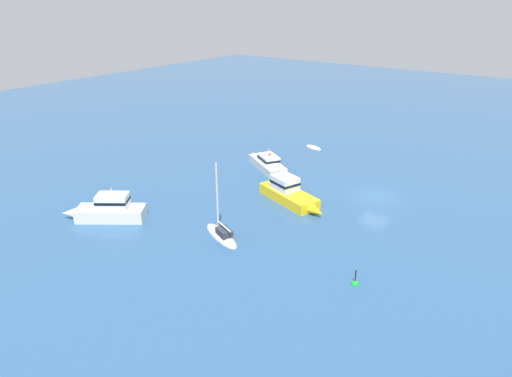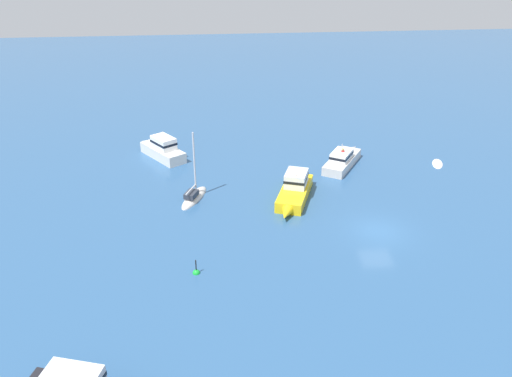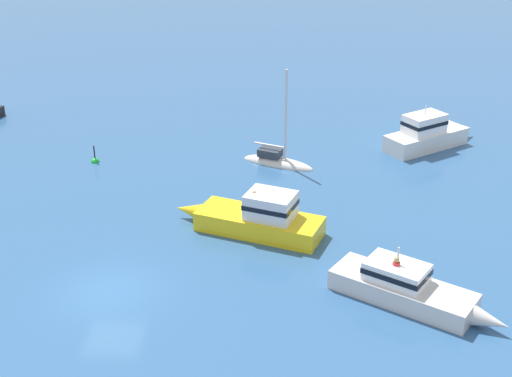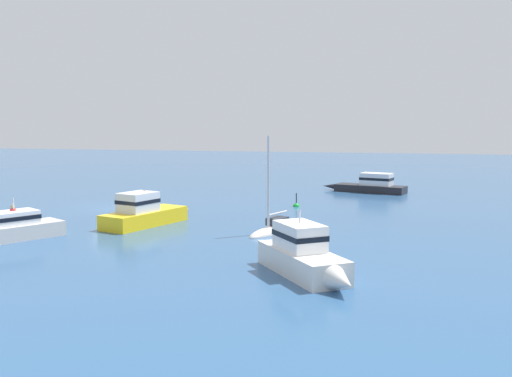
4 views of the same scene
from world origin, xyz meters
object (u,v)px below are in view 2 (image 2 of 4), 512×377
at_px(cabin_cruiser_1, 162,149).
at_px(cabin_cruiser_2, 295,190).
at_px(sloop, 194,197).
at_px(channel_buoy, 196,273).
at_px(powerboat, 343,159).
at_px(rib, 437,164).

xyz_separation_m(cabin_cruiser_1, cabin_cruiser_2, (10.26, 11.90, -0.07)).
distance_m(sloop, cabin_cruiser_2, 8.69).
height_order(cabin_cruiser_1, channel_buoy, cabin_cruiser_1).
height_order(powerboat, cabin_cruiser_2, powerboat).
relative_size(rib, cabin_cruiser_1, 0.41).
height_order(sloop, cabin_cruiser_2, sloop).
relative_size(cabin_cruiser_1, channel_buoy, 4.97).
bearing_deg(channel_buoy, powerboat, 139.85).
xyz_separation_m(cabin_cruiser_2, channel_buoy, (10.27, -8.37, -0.79)).
xyz_separation_m(powerboat, cabin_cruiser_2, (6.47, -5.76, 0.15)).
distance_m(cabin_cruiser_1, channel_buoy, 20.86).
distance_m(powerboat, cabin_cruiser_2, 8.66).
bearing_deg(cabin_cruiser_1, channel_buoy, 154.39).
bearing_deg(cabin_cruiser_2, rib, 130.90).
height_order(sloop, channel_buoy, sloop).
distance_m(cabin_cruiser_1, cabin_cruiser_2, 15.71).
bearing_deg(channel_buoy, rib, 124.54).
distance_m(rib, sloop, 24.34).
relative_size(sloop, cabin_cruiser_1, 0.97).
xyz_separation_m(powerboat, channel_buoy, (16.75, -14.13, -0.64)).
bearing_deg(cabin_cruiser_1, cabin_cruiser_2, -166.14).
xyz_separation_m(cabin_cruiser_1, channel_buoy, (20.54, 3.52, -0.86)).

